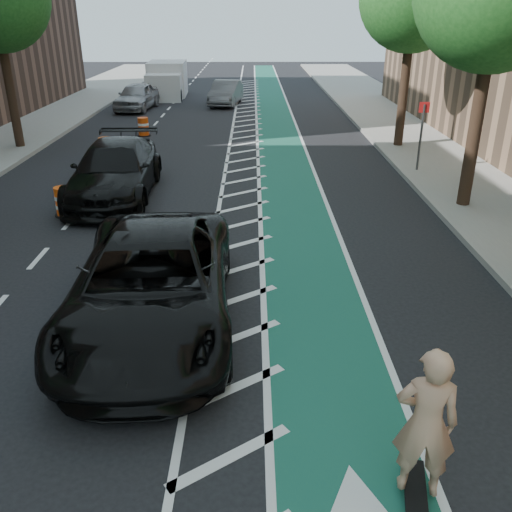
{
  "coord_description": "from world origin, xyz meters",
  "views": [
    {
      "loc": [
        1.79,
        -6.68,
        5.22
      ],
      "look_at": [
        1.85,
        2.46,
        1.1
      ],
      "focal_mm": 38.0,
      "sensor_mm": 36.0,
      "label": 1
    }
  ],
  "objects_px": {
    "suv_far": "(115,171)",
    "barrel_a": "(64,202)",
    "skateboarder": "(426,423)",
    "suv_near": "(152,283)"
  },
  "relations": [
    {
      "from": "suv_far",
      "to": "barrel_a",
      "type": "bearing_deg",
      "value": -123.95
    },
    {
      "from": "skateboarder",
      "to": "suv_far",
      "type": "relative_size",
      "value": 0.34
    },
    {
      "from": "suv_near",
      "to": "barrel_a",
      "type": "height_order",
      "value": "suv_near"
    },
    {
      "from": "suv_near",
      "to": "suv_far",
      "type": "relative_size",
      "value": 1.06
    },
    {
      "from": "suv_far",
      "to": "barrel_a",
      "type": "relative_size",
      "value": 6.91
    },
    {
      "from": "suv_near",
      "to": "barrel_a",
      "type": "xyz_separation_m",
      "value": [
        -3.48,
        5.86,
        -0.45
      ]
    },
    {
      "from": "suv_near",
      "to": "skateboarder",
      "type": "bearing_deg",
      "value": -49.25
    },
    {
      "from": "skateboarder",
      "to": "barrel_a",
      "type": "height_order",
      "value": "skateboarder"
    },
    {
      "from": "suv_far",
      "to": "barrel_a",
      "type": "xyz_separation_m",
      "value": [
        -1.08,
        -1.71,
        -0.44
      ]
    },
    {
      "from": "skateboarder",
      "to": "suv_near",
      "type": "relative_size",
      "value": 0.32
    }
  ]
}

